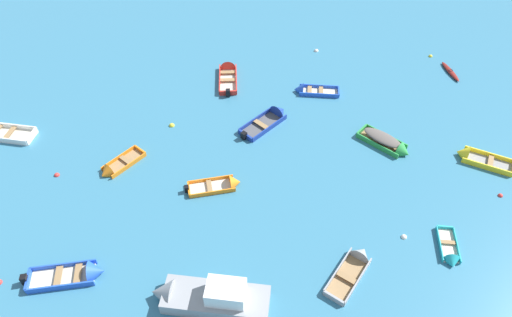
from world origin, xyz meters
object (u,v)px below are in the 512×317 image
object	(u,v)px
mooring_buoy_between_boats_left	(172,126)
mooring_buoy_central	(316,51)
rowboat_yellow_distant_center	(474,157)
mooring_buoy_far_field	(430,56)
mooring_buoy_near_foreground	(57,175)
rowboat_turquoise_back_row_right	(450,255)
rowboat_green_cluster_outer	(390,144)
rowboat_blue_near_left	(307,90)
motor_launch_grey_far_back	(207,297)
mooring_buoy_midfield	(404,237)
rowboat_grey_back_row_center	(356,263)
rowboat_orange_foreground_center	(113,169)
rowboat_deep_blue_back_row_left	(273,117)
mooring_buoy_between_boats_right	(500,196)
rowboat_orange_midfield_right	(225,184)
kayak_maroon_far_left	(450,71)
rowboat_blue_center	(81,274)
rowboat_red_midfield_left	(228,72)

from	to	relation	value
mooring_buoy_between_boats_left	mooring_buoy_central	world-z (taller)	mooring_buoy_between_boats_left
rowboat_yellow_distant_center	mooring_buoy_far_field	size ratio (longest dim) A/B	11.49
mooring_buoy_near_foreground	rowboat_turquoise_back_row_right	bearing A→B (deg)	-19.52
rowboat_green_cluster_outer	mooring_buoy_far_field	world-z (taller)	rowboat_green_cluster_outer
rowboat_turquoise_back_row_right	rowboat_blue_near_left	bearing A→B (deg)	109.44
mooring_buoy_between_boats_left	mooring_buoy_central	bearing A→B (deg)	35.72
motor_launch_grey_far_back	mooring_buoy_midfield	xyz separation A→B (m)	(11.71, 3.15, -0.61)
rowboat_grey_back_row_center	mooring_buoy_near_foreground	size ratio (longest dim) A/B	10.31
mooring_buoy_near_foreground	rowboat_orange_foreground_center	bearing A→B (deg)	1.35
rowboat_deep_blue_back_row_left	rowboat_blue_near_left	distance (m)	4.34
rowboat_deep_blue_back_row_left	mooring_buoy_far_field	world-z (taller)	rowboat_deep_blue_back_row_left
mooring_buoy_between_boats_right	mooring_buoy_central	size ratio (longest dim) A/B	0.81
rowboat_blue_near_left	mooring_buoy_midfield	bearing A→B (deg)	-76.61
rowboat_yellow_distant_center	mooring_buoy_central	distance (m)	16.70
motor_launch_grey_far_back	rowboat_turquoise_back_row_right	bearing A→B (deg)	6.56
rowboat_grey_back_row_center	mooring_buoy_between_boats_right	distance (m)	11.30
rowboat_green_cluster_outer	rowboat_orange_midfield_right	bearing A→B (deg)	-167.49
kayak_maroon_far_left	rowboat_blue_near_left	distance (m)	12.69
rowboat_orange_midfield_right	rowboat_deep_blue_back_row_left	bearing A→B (deg)	58.86
rowboat_blue_center	kayak_maroon_far_left	size ratio (longest dim) A/B	1.52
rowboat_green_cluster_outer	rowboat_deep_blue_back_row_left	distance (m)	8.78
rowboat_grey_back_row_center	rowboat_blue_near_left	world-z (taller)	rowboat_grey_back_row_center
rowboat_red_midfield_left	mooring_buoy_near_foreground	world-z (taller)	rowboat_red_midfield_left
motor_launch_grey_far_back	rowboat_green_cluster_outer	world-z (taller)	motor_launch_grey_far_back
rowboat_orange_midfield_right	motor_launch_grey_far_back	bearing A→B (deg)	-98.78
mooring_buoy_midfield	mooring_buoy_central	xyz separation A→B (m)	(-1.60, 20.36, 0.00)
kayak_maroon_far_left	rowboat_blue_near_left	bearing A→B (deg)	-172.88
rowboat_red_midfield_left	mooring_buoy_between_boats_left	size ratio (longest dim) A/B	11.43
motor_launch_grey_far_back	rowboat_blue_near_left	bearing A→B (deg)	64.86
rowboat_green_cluster_outer	rowboat_red_midfield_left	world-z (taller)	rowboat_red_midfield_left
rowboat_red_midfield_left	rowboat_orange_foreground_center	bearing A→B (deg)	-128.09
mooring_buoy_far_field	mooring_buoy_between_boats_right	bearing A→B (deg)	-94.17
rowboat_grey_back_row_center	rowboat_blue_center	bearing A→B (deg)	177.68
motor_launch_grey_far_back	rowboat_blue_near_left	size ratio (longest dim) A/B	1.73
motor_launch_grey_far_back	mooring_buoy_between_boats_right	xyz separation A→B (m)	(18.91, 5.73, -0.61)
rowboat_blue_center	kayak_maroon_far_left	distance (m)	32.61
mooring_buoy_central	mooring_buoy_between_boats_right	bearing A→B (deg)	-63.65
rowboat_yellow_distant_center	mooring_buoy_between_boats_left	world-z (taller)	rowboat_yellow_distant_center
kayak_maroon_far_left	rowboat_grey_back_row_center	world-z (taller)	rowboat_grey_back_row_center
mooring_buoy_midfield	mooring_buoy_far_field	bearing A→B (deg)	65.78
rowboat_blue_center	mooring_buoy_between_boats_left	bearing A→B (deg)	69.84
mooring_buoy_midfield	rowboat_deep_blue_back_row_left	bearing A→B (deg)	119.81
motor_launch_grey_far_back	rowboat_turquoise_back_row_right	xyz separation A→B (m)	(13.92, 1.60, -0.47)
mooring_buoy_midfield	rowboat_orange_foreground_center	bearing A→B (deg)	158.68
rowboat_green_cluster_outer	rowboat_deep_blue_back_row_left	size ratio (longest dim) A/B	0.90
rowboat_blue_center	rowboat_grey_back_row_center	world-z (taller)	rowboat_blue_center
mooring_buoy_far_field	rowboat_grey_back_row_center	bearing A→B (deg)	-120.09
motor_launch_grey_far_back	rowboat_orange_foreground_center	xyz separation A→B (m)	(-6.26, 10.17, -0.46)
rowboat_yellow_distant_center	mooring_buoy_between_boats_right	bearing A→B (deg)	-83.66
rowboat_blue_center	rowboat_grey_back_row_center	size ratio (longest dim) A/B	1.20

